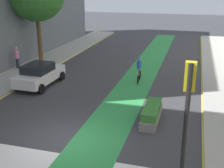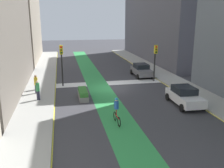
# 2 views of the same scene
# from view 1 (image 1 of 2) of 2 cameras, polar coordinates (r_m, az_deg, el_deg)

# --- Properties ---
(ground_plane) EXTENTS (120.00, 120.00, 0.00)m
(ground_plane) POSITION_cam_1_polar(r_m,az_deg,el_deg) (13.77, -8.79, -10.62)
(ground_plane) COLOR #38383D
(bike_lane_paint) EXTENTS (2.40, 60.00, 0.01)m
(bike_lane_paint) POSITION_cam_1_polar(r_m,az_deg,el_deg) (13.31, -3.15, -11.53)
(bike_lane_paint) COLOR #2D8C47
(bike_lane_paint) RESTS_ON ground_plane
(crosswalk_band) EXTENTS (12.00, 1.80, 0.01)m
(crosswalk_band) POSITION_cam_1_polar(r_m,az_deg,el_deg) (12.26, -12.73, -14.93)
(crosswalk_band) COLOR silver
(crosswalk_band) RESTS_ON ground_plane
(curb_stripe_right) EXTENTS (0.16, 60.00, 0.01)m
(curb_stripe_right) POSITION_cam_1_polar(r_m,az_deg,el_deg) (12.78, 17.38, -13.86)
(curb_stripe_right) COLOR yellow
(curb_stripe_right) RESTS_ON ground_plane
(traffic_signal_near_right) EXTENTS (0.35, 0.52, 4.43)m
(traffic_signal_near_right) POSITION_cam_1_polar(r_m,az_deg,el_deg) (9.81, 14.42, -3.49)
(traffic_signal_near_right) COLOR black
(traffic_signal_near_right) RESTS_ON ground_plane
(car_white_left_far) EXTENTS (2.12, 4.25, 1.57)m
(car_white_left_far) POSITION_cam_1_polar(r_m,az_deg,el_deg) (20.89, -13.82, 1.84)
(car_white_left_far) COLOR silver
(car_white_left_far) RESTS_ON ground_plane
(cyclist_in_lane) EXTENTS (0.32, 1.73, 1.86)m
(cyclist_in_lane) POSITION_cam_1_polar(r_m,az_deg,el_deg) (21.01, 5.26, 2.88)
(cyclist_in_lane) COLOR black
(cyclist_in_lane) RESTS_ON ground_plane
(pedestrian_sidewalk_left_a) EXTENTS (0.34, 0.34, 1.78)m
(pedestrian_sidewalk_left_a) POSITION_cam_1_polar(r_m,az_deg,el_deg) (25.19, -17.85, 4.97)
(pedestrian_sidewalk_left_a) COLOR #262638
(pedestrian_sidewalk_left_a) RESTS_ON sidewalk_left
(median_planter) EXTENTS (0.81, 2.73, 0.85)m
(median_planter) POSITION_cam_1_polar(r_m,az_deg,el_deg) (15.32, 7.63, -5.69)
(median_planter) COLOR slate
(median_planter) RESTS_ON ground_plane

